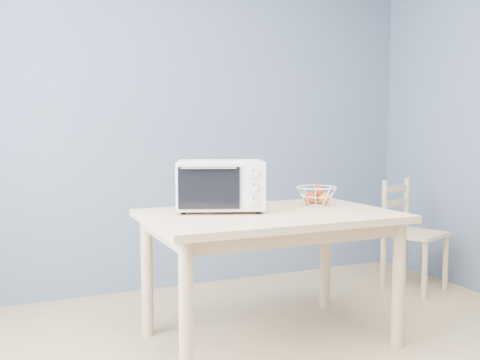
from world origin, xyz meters
name	(u,v)px	position (x,y,z in m)	size (l,w,h in m)	color
room	(356,107)	(0.00, 0.00, 1.30)	(4.01, 4.51, 2.61)	tan
dining_table	(269,230)	(0.12, 0.96, 0.65)	(1.40, 0.90, 0.75)	#E2BB88
toaster_oven	(217,185)	(-0.13, 1.13, 0.90)	(0.58, 0.49, 0.29)	beige
fruit_basket	(316,195)	(0.52, 1.11, 0.81)	(0.29, 0.29, 0.13)	white
dining_chair	(410,236)	(1.58, 1.45, 0.42)	(0.51, 0.51, 0.84)	#E2BB88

